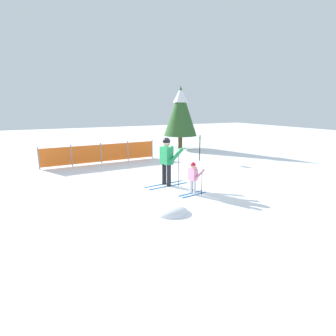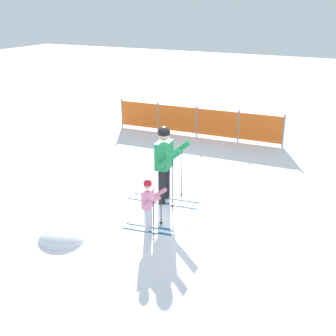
{
  "view_description": "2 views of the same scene",
  "coord_description": "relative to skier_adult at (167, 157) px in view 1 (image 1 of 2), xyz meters",
  "views": [
    {
      "loc": [
        -4.53,
        -8.92,
        2.95
      ],
      "look_at": [
        -0.39,
        -0.78,
        0.81
      ],
      "focal_mm": 28.0,
      "sensor_mm": 36.0,
      "label": 1
    },
    {
      "loc": [
        3.86,
        -8.43,
        4.45
      ],
      "look_at": [
        0.05,
        -0.58,
        0.99
      ],
      "focal_mm": 45.0,
      "sensor_mm": 36.0,
      "label": 2
    }
  ],
  "objects": [
    {
      "name": "ground_plane",
      "position": [
        0.17,
        0.27,
        -1.1
      ],
      "size": [
        60.0,
        60.0,
        0.0
      ],
      "primitive_type": "plane",
      "color": "white"
    },
    {
      "name": "skier_adult",
      "position": [
        0.0,
        0.0,
        0.0
      ],
      "size": [
        1.77,
        0.83,
        1.84
      ],
      "rotation": [
        0.0,
        0.0,
        0.11
      ],
      "color": "#1966B2",
      "rests_on": "ground_plane"
    },
    {
      "name": "skier_child",
      "position": [
        0.3,
        -1.38,
        -0.44
      ],
      "size": [
        1.09,
        0.54,
        1.13
      ],
      "rotation": [
        0.0,
        0.0,
        0.15
      ],
      "color": "#1966B2",
      "rests_on": "ground_plane"
    },
    {
      "name": "safety_fence",
      "position": [
        -1.32,
        5.18,
        -0.55
      ],
      "size": [
        6.06,
        0.28,
        1.09
      ],
      "rotation": [
        0.0,
        0.0,
        0.04
      ],
      "color": "gray",
      "rests_on": "ground_plane"
    },
    {
      "name": "conifer_far",
      "position": [
        4.99,
        7.79,
        1.6
      ],
      "size": [
        2.35,
        2.35,
        4.37
      ],
      "color": "#4C3823",
      "rests_on": "ground_plane"
    },
    {
      "name": "trail_marker",
      "position": [
        3.73,
        3.38,
        -0.22
      ],
      "size": [
        0.21,
        0.21,
        1.43
      ],
      "color": "black",
      "rests_on": "ground_plane"
    },
    {
      "name": "snow_mound",
      "position": [
        -1.1,
        -2.49,
        -1.1
      ],
      "size": [
        0.97,
        0.82,
        0.39
      ],
      "primitive_type": "ellipsoid",
      "color": "white",
      "rests_on": "ground_plane"
    }
  ]
}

